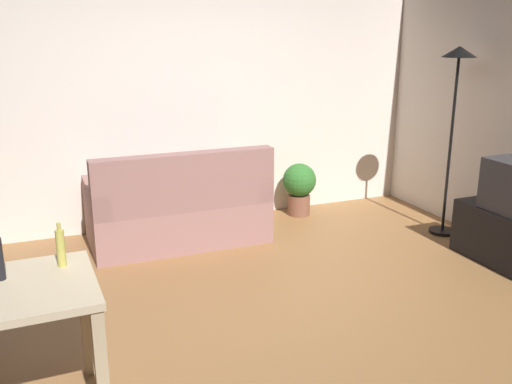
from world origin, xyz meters
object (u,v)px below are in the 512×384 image
at_px(torchiere_lamp, 456,90).
at_px(potted_plant, 299,185).
at_px(couch, 179,211).
at_px(bottle_squat, 61,247).

distance_m(torchiere_lamp, potted_plant, 1.86).
bearing_deg(couch, bottle_squat, 60.55).
bearing_deg(couch, potted_plant, -167.58).
relative_size(couch, bottle_squat, 6.81).
height_order(couch, torchiere_lamp, torchiere_lamp).
relative_size(torchiere_lamp, bottle_squat, 7.53).
height_order(torchiere_lamp, potted_plant, torchiere_lamp).
bearing_deg(potted_plant, bottle_squat, -137.58).
distance_m(couch, torchiere_lamp, 2.83).
bearing_deg(bottle_squat, torchiere_lamp, 19.49).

